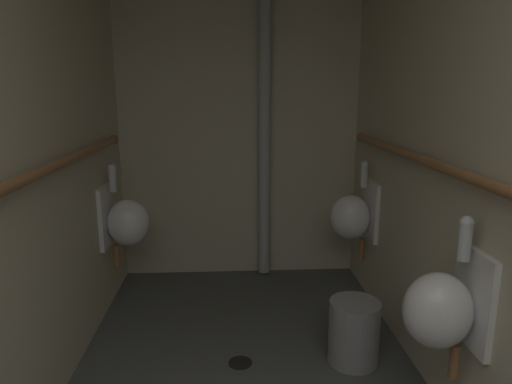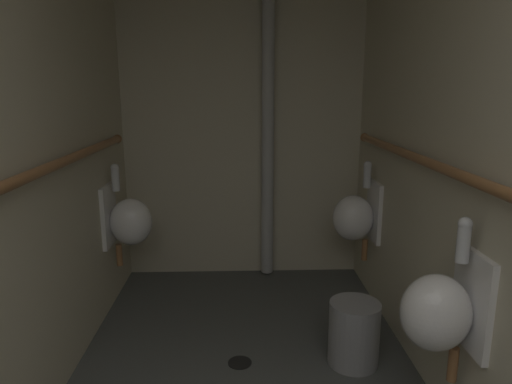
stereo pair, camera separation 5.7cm
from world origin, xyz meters
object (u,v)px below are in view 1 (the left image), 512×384
Objects in this scene: standpipe_back_wall at (264,127)px; floor_drain at (240,362)px; urinal_right_mid at (443,308)px; urinal_right_far at (353,216)px; urinal_left_mid at (125,221)px; waste_bin at (354,332)px.

floor_drain is at bearing -100.23° from standpipe_back_wall.
urinal_right_mid is 1.00× the size of urinal_right_far.
urinal_left_mid is at bearing -153.42° from standpipe_back_wall.
urinal_right_mid is at bearing -90.00° from urinal_right_far.
urinal_right_far is 0.99m from waste_bin.
waste_bin is (0.43, -1.33, -1.08)m from standpipe_back_wall.
urinal_left_mid is at bearing 135.20° from floor_drain.
waste_bin is at bearing -72.20° from standpipe_back_wall.
urinal_right_far is at bearing 90.00° from urinal_right_mid.
waste_bin is at bearing -103.36° from urinal_right_far.
urinal_right_far is at bearing 44.09° from floor_drain.
urinal_left_mid is at bearing -178.42° from urinal_right_far.
urinal_right_mid is at bearing -40.55° from urinal_left_mid.
floor_drain is at bearing -44.80° from urinal_left_mid.
urinal_left_mid is 5.39× the size of floor_drain.
urinal_right_far is 1.37m from floor_drain.
urinal_right_far is at bearing -36.86° from standpipe_back_wall.
standpipe_back_wall is at bearing 79.77° from floor_drain.
urinal_left_mid is 1.30m from floor_drain.
urinal_left_mid and urinal_right_mid have the same top height.
urinal_right_mid is at bearing -72.04° from standpipe_back_wall.
urinal_left_mid is 1.66m from urinal_right_far.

